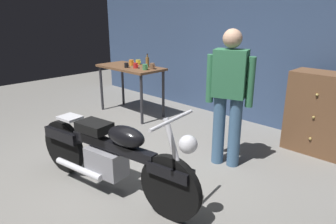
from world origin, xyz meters
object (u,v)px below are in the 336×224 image
bottle (147,62)px  wooden_dresser (320,113)px  mug_yellow_tall (138,62)px  mug_orange_travel (131,63)px  mug_green_speckled (145,67)px  mug_red_diner (136,66)px  mug_brown_stoneware (152,66)px  mug_black_matte (126,65)px  motorcycle (110,154)px  person_standing (229,93)px

bottle → wooden_dresser: bearing=11.0°
mug_yellow_tall → mug_orange_travel: (-0.00, -0.16, 0.01)m
mug_green_speckled → mug_yellow_tall: bearing=150.8°
mug_red_diner → mug_brown_stoneware: bearing=26.3°
mug_orange_travel → mug_red_diner: bearing=-25.8°
mug_yellow_tall → mug_red_diner: bearing=-46.7°
mug_red_diner → wooden_dresser: bearing=14.6°
mug_black_matte → mug_green_speckled: 0.41m
mug_brown_stoneware → mug_yellow_tall: bearing=164.3°
mug_brown_stoneware → mug_black_matte: mug_brown_stoneware is taller
bottle → mug_yellow_tall: bearing=166.0°
wooden_dresser → bottle: bearing=-169.0°
mug_black_matte → mug_orange_travel: bearing=119.4°
motorcycle → mug_black_matte: (-1.88, 1.74, 0.49)m
mug_green_speckled → person_standing: bearing=-12.4°
mug_brown_stoneware → mug_yellow_tall: 0.58m
wooden_dresser → mug_green_speckled: wooden_dresser is taller
motorcycle → wooden_dresser: (1.18, 2.57, 0.10)m
mug_green_speckled → bottle: (-0.16, 0.20, 0.05)m
mug_brown_stoneware → bottle: size_ratio=0.48×
motorcycle → person_standing: bearing=61.9°
mug_black_matte → mug_orange_travel: mug_orange_travel is taller
motorcycle → mug_orange_travel: mug_orange_travel is taller
motorcycle → mug_brown_stoneware: (-1.44, 1.96, 0.50)m
motorcycle → wooden_dresser: bearing=56.9°
mug_black_matte → bottle: size_ratio=0.43×
motorcycle → mug_brown_stoneware: bearing=117.8°
mug_black_matte → bottle: bearing=50.5°
mug_green_speckled → motorcycle: bearing=-51.0°
wooden_dresser → mug_black_matte: (-3.06, -0.84, 0.39)m
mug_brown_stoneware → bottle: 0.22m
person_standing → mug_green_speckled: person_standing is taller
wooden_dresser → mug_yellow_tall: (-3.18, -0.46, 0.39)m
person_standing → mug_black_matte: size_ratio=16.25×
motorcycle → mug_yellow_tall: 2.95m
mug_orange_travel → bottle: 0.37m
mug_black_matte → mug_green_speckled: mug_green_speckled is taller
mug_yellow_tall → mug_brown_stoneware: bearing=-15.7°
motorcycle → mug_green_speckled: (-1.48, 1.82, 0.50)m
mug_yellow_tall → mug_green_speckled: 0.60m
mug_brown_stoneware → mug_red_diner: (-0.28, -0.14, -0.01)m
mug_black_matte → mug_orange_travel: 0.25m
mug_black_matte → bottle: 0.38m
motorcycle → mug_orange_travel: (-2.00, 1.95, 0.50)m
person_standing → wooden_dresser: person_standing is taller
mug_brown_stoneware → mug_black_matte: size_ratio=1.13×
person_standing → bottle: size_ratio=6.93×
mug_yellow_tall → motorcycle: bearing=-46.6°
person_standing → mug_green_speckled: (-1.97, 0.43, 0.02)m
mug_yellow_tall → mug_green_speckled: mug_green_speckled is taller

